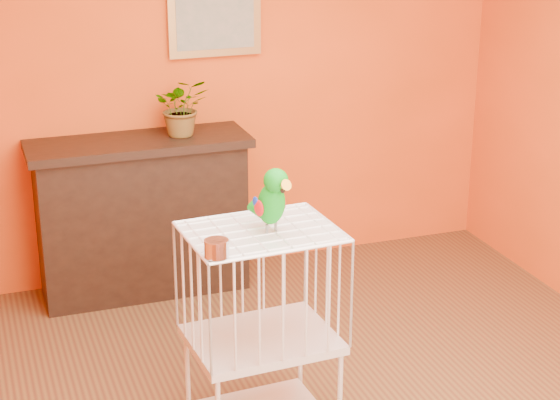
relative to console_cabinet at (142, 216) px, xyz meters
name	(u,v)px	position (x,y,z in m)	size (l,w,h in m)	color
room_shell	(351,129)	(0.58, -2.01, 1.06)	(4.50, 4.50, 4.50)	#ED5216
console_cabinet	(142,216)	(0.00, 0.00, 0.00)	(1.41, 0.51, 1.04)	black
potted_plant	(182,113)	(0.30, 0.01, 0.67)	(0.34, 0.38, 0.29)	#26722D
framed_picture	(215,18)	(0.58, 0.21, 1.23)	(0.62, 0.04, 0.50)	#A2753A
birdcage	(262,329)	(0.22, -1.81, 0.03)	(0.72, 0.57, 1.07)	silver
feed_cup	(217,248)	(-0.06, -2.05, 0.59)	(0.11, 0.11, 0.08)	silver
parrot	(272,199)	(0.26, -1.84, 0.71)	(0.17, 0.29, 0.32)	#59544C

